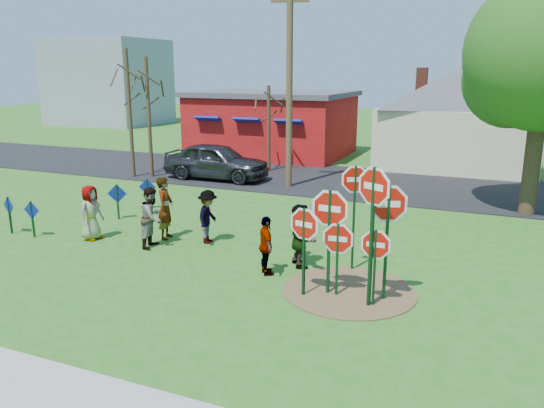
{
  "coord_description": "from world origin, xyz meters",
  "views": [
    {
      "loc": [
        7.41,
        -12.65,
        5.18
      ],
      "look_at": [
        1.3,
        1.8,
        1.2
      ],
      "focal_mm": 35.0,
      "sensor_mm": 36.0,
      "label": 1
    }
  ],
  "objects_px": {
    "stop_sign_d": "(388,214)",
    "person_a": "(91,213)",
    "stop_sign_a": "(304,232)",
    "stop_sign_b": "(355,191)",
    "utility_pole": "(289,79)",
    "stop_sign_c": "(373,205)",
    "suv": "(216,161)",
    "person_b": "(165,208)"
  },
  "relations": [
    {
      "from": "stop_sign_d",
      "to": "stop_sign_a",
      "type": "bearing_deg",
      "value": 173.72
    },
    {
      "from": "stop_sign_b",
      "to": "person_a",
      "type": "height_order",
      "value": "stop_sign_b"
    },
    {
      "from": "stop_sign_c",
      "to": "person_a",
      "type": "xyz_separation_m",
      "value": [
        -9.12,
        1.45,
        -1.5
      ]
    },
    {
      "from": "stop_sign_d",
      "to": "person_a",
      "type": "bearing_deg",
      "value": 151.58
    },
    {
      "from": "stop_sign_c",
      "to": "utility_pole",
      "type": "height_order",
      "value": "utility_pole"
    },
    {
      "from": "stop_sign_b",
      "to": "person_b",
      "type": "bearing_deg",
      "value": 150.41
    },
    {
      "from": "stop_sign_b",
      "to": "utility_pole",
      "type": "relative_size",
      "value": 0.32
    },
    {
      "from": "stop_sign_c",
      "to": "person_a",
      "type": "height_order",
      "value": "stop_sign_c"
    },
    {
      "from": "person_a",
      "to": "utility_pole",
      "type": "distance_m",
      "value": 10.75
    },
    {
      "from": "utility_pole",
      "to": "stop_sign_b",
      "type": "bearing_deg",
      "value": -59.45
    },
    {
      "from": "stop_sign_a",
      "to": "utility_pole",
      "type": "height_order",
      "value": "utility_pole"
    },
    {
      "from": "stop_sign_a",
      "to": "suv",
      "type": "xyz_separation_m",
      "value": [
        -8.48,
        11.26,
        -0.66
      ]
    },
    {
      "from": "stop_sign_c",
      "to": "person_a",
      "type": "bearing_deg",
      "value": -162.6
    },
    {
      "from": "suv",
      "to": "utility_pole",
      "type": "height_order",
      "value": "utility_pole"
    },
    {
      "from": "stop_sign_d",
      "to": "suv",
      "type": "bearing_deg",
      "value": 111.15
    },
    {
      "from": "person_b",
      "to": "suv",
      "type": "relative_size",
      "value": 0.39
    },
    {
      "from": "stop_sign_a",
      "to": "person_b",
      "type": "distance_m",
      "value": 6.03
    },
    {
      "from": "stop_sign_c",
      "to": "person_b",
      "type": "distance_m",
      "value": 7.56
    },
    {
      "from": "stop_sign_c",
      "to": "stop_sign_d",
      "type": "distance_m",
      "value": 0.63
    },
    {
      "from": "person_a",
      "to": "suv",
      "type": "bearing_deg",
      "value": 7.29
    },
    {
      "from": "person_a",
      "to": "person_b",
      "type": "relative_size",
      "value": 0.88
    },
    {
      "from": "person_a",
      "to": "person_b",
      "type": "distance_m",
      "value": 2.32
    },
    {
      "from": "stop_sign_b",
      "to": "person_a",
      "type": "xyz_separation_m",
      "value": [
        -8.19,
        -0.62,
        -1.29
      ]
    },
    {
      "from": "suv",
      "to": "utility_pole",
      "type": "relative_size",
      "value": 0.56
    },
    {
      "from": "person_b",
      "to": "utility_pole",
      "type": "relative_size",
      "value": 0.22
    },
    {
      "from": "stop_sign_a",
      "to": "person_a",
      "type": "xyz_separation_m",
      "value": [
        -7.56,
        1.48,
        -0.7
      ]
    },
    {
      "from": "stop_sign_c",
      "to": "stop_sign_d",
      "type": "relative_size",
      "value": 1.16
    },
    {
      "from": "stop_sign_d",
      "to": "person_b",
      "type": "distance_m",
      "value": 7.59
    },
    {
      "from": "stop_sign_b",
      "to": "stop_sign_c",
      "type": "height_order",
      "value": "stop_sign_c"
    },
    {
      "from": "stop_sign_a",
      "to": "stop_sign_d",
      "type": "distance_m",
      "value": 1.93
    },
    {
      "from": "person_b",
      "to": "stop_sign_d",
      "type": "bearing_deg",
      "value": -120.17
    },
    {
      "from": "stop_sign_a",
      "to": "stop_sign_d",
      "type": "height_order",
      "value": "stop_sign_d"
    },
    {
      "from": "person_a",
      "to": "stop_sign_c",
      "type": "bearing_deg",
      "value": -97.14
    },
    {
      "from": "stop_sign_a",
      "to": "stop_sign_c",
      "type": "height_order",
      "value": "stop_sign_c"
    },
    {
      "from": "stop_sign_c",
      "to": "suv",
      "type": "bearing_deg",
      "value": 158.23
    },
    {
      "from": "suv",
      "to": "utility_pole",
      "type": "bearing_deg",
      "value": -93.53
    },
    {
      "from": "person_b",
      "to": "utility_pole",
      "type": "xyz_separation_m",
      "value": [
        0.82,
        8.59,
        3.8
      ]
    },
    {
      "from": "stop_sign_c",
      "to": "person_b",
      "type": "bearing_deg",
      "value": -172.68
    },
    {
      "from": "utility_pole",
      "to": "suv",
      "type": "bearing_deg",
      "value": 176.89
    },
    {
      "from": "stop_sign_d",
      "to": "person_a",
      "type": "xyz_separation_m",
      "value": [
        -9.35,
        0.96,
        -1.2
      ]
    },
    {
      "from": "person_b",
      "to": "suv",
      "type": "distance_m",
      "value": 9.3
    },
    {
      "from": "stop_sign_b",
      "to": "suv",
      "type": "bearing_deg",
      "value": 108.64
    }
  ]
}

